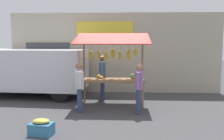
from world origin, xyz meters
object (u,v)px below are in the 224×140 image
at_px(vendor_with_sunhat, 102,73).
at_px(shopper_in_striped_shirt, 139,85).
at_px(produce_crate_near, 41,127).
at_px(parked_van, 26,68).
at_px(shopper_with_shopping_bag, 79,84).
at_px(market_stall, 113,60).

distance_m(vendor_with_sunhat, shopper_in_striped_shirt, 2.23).
bearing_deg(produce_crate_near, vendor_with_sunhat, -106.78).
distance_m(vendor_with_sunhat, parked_van, 3.12).
relative_size(shopper_in_striped_shirt, produce_crate_near, 2.62).
relative_size(shopper_with_shopping_bag, produce_crate_near, 2.62).
bearing_deg(parked_van, shopper_with_shopping_bag, 143.44).
height_order(market_stall, parked_van, market_stall).
bearing_deg(produce_crate_near, shopper_with_shopping_bag, -106.21).
xyz_separation_m(vendor_with_sunhat, shopper_in_striped_shirt, (-1.28, 1.82, -0.11)).
bearing_deg(shopper_with_shopping_bag, parked_van, 34.01).
distance_m(shopper_in_striped_shirt, produce_crate_near, 3.14).
xyz_separation_m(shopper_in_striped_shirt, shopper_with_shopping_bag, (1.83, -0.05, 0.00)).
relative_size(market_stall, shopper_with_shopping_bag, 1.61).
bearing_deg(shopper_with_shopping_bag, market_stall, -57.84).
bearing_deg(shopper_in_striped_shirt, produce_crate_near, 137.05).
bearing_deg(parked_van, produce_crate_near, 119.39).
bearing_deg(shopper_with_shopping_bag, vendor_with_sunhat, -33.18).
bearing_deg(market_stall, parked_van, -16.77).
distance_m(market_stall, vendor_with_sunhat, 0.98).
bearing_deg(shopper_in_striped_shirt, shopper_with_shopping_bag, 97.18).
xyz_separation_m(market_stall, produce_crate_near, (1.55, 3.03, -1.37)).
relative_size(market_stall, shopper_in_striped_shirt, 1.61).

